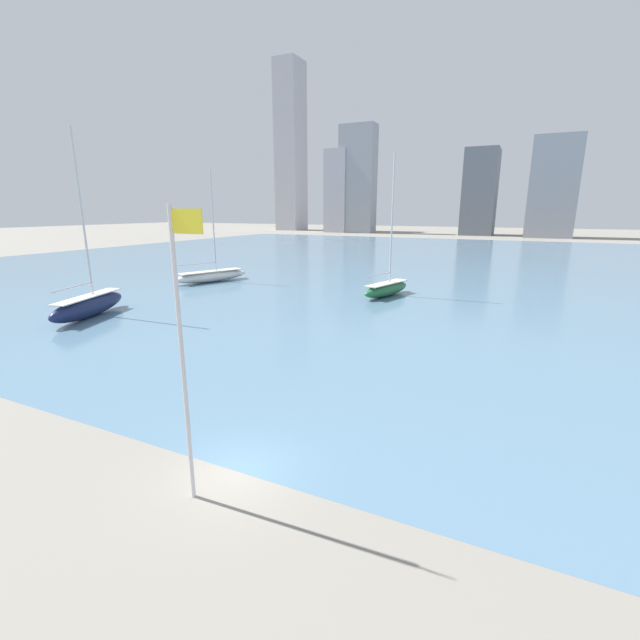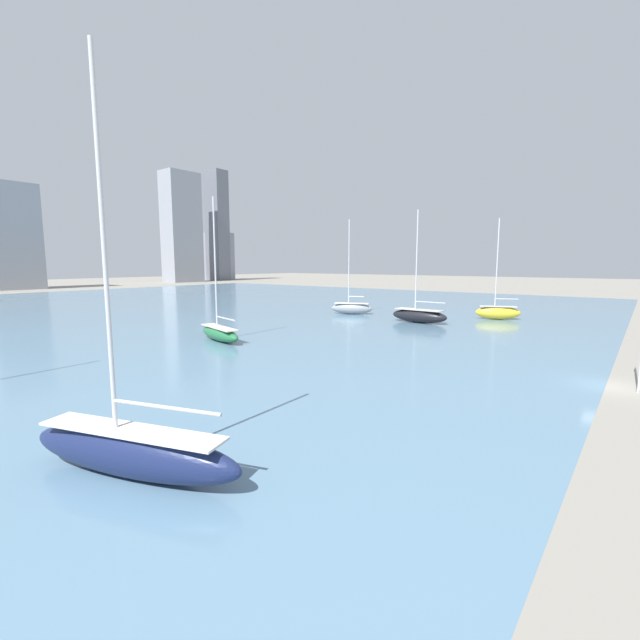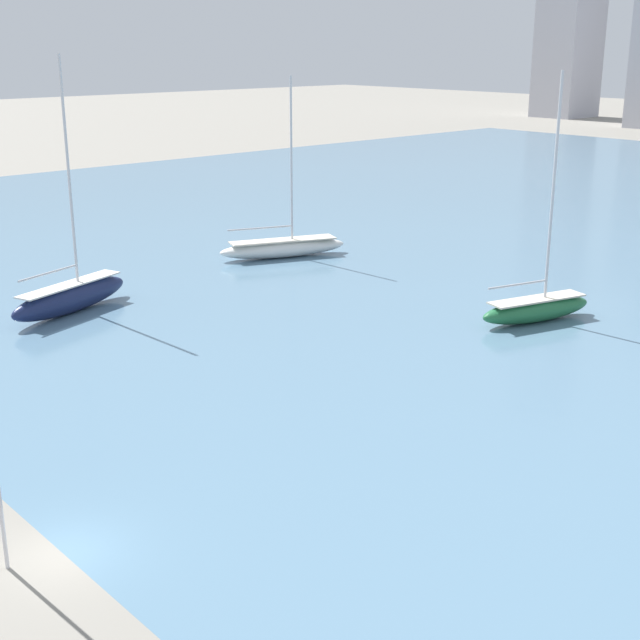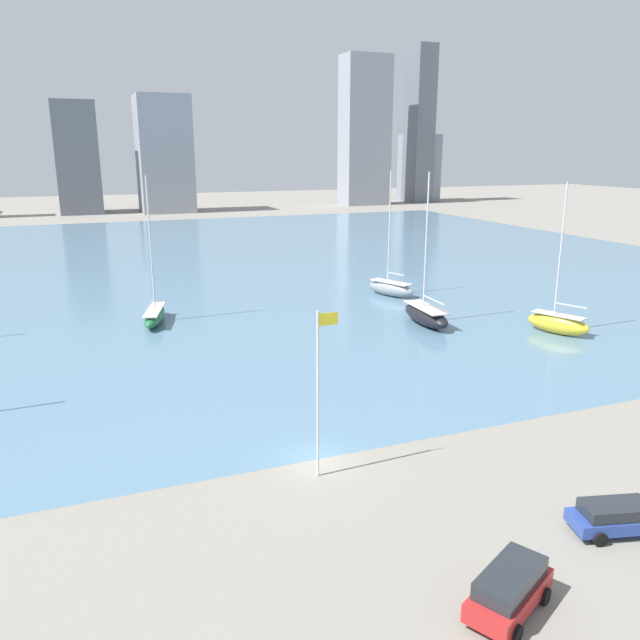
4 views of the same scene
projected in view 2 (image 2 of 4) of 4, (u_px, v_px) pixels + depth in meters
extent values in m
plane|color=gray|center=(606.00, 386.00, 29.59)|extent=(500.00, 500.00, 0.00)
cube|color=slate|center=(109.00, 314.00, 71.95)|extent=(180.00, 140.00, 0.00)
cube|color=#8E939E|center=(8.00, 237.00, 138.37)|extent=(15.28, 15.41, 33.75)
cube|color=#8E939E|center=(182.00, 228.00, 191.32)|extent=(15.57, 9.97, 48.40)
cube|color=slate|center=(217.00, 226.00, 211.53)|extent=(7.26, 10.20, 53.27)
cube|color=gray|center=(218.00, 257.00, 216.81)|extent=(11.14, 12.71, 23.64)
ellipsoid|color=yellow|center=(498.00, 313.00, 64.66)|extent=(4.18, 6.62, 2.01)
cube|color=#BCB7AD|center=(498.00, 306.00, 64.53)|extent=(3.43, 5.42, 0.10)
cube|color=#2D2D33|center=(498.00, 316.00, 64.73)|extent=(0.60, 1.12, 0.90)
cylinder|color=silver|center=(497.00, 263.00, 63.79)|extent=(0.18, 0.18, 13.04)
cylinder|color=silver|center=(507.00, 299.00, 64.09)|extent=(1.39, 3.05, 0.14)
ellipsoid|color=#19234C|center=(132.00, 453.00, 16.93)|extent=(4.72, 9.95, 1.94)
cube|color=silver|center=(131.00, 431.00, 16.80)|extent=(3.87, 8.16, 0.10)
cube|color=#2D2D33|center=(133.00, 466.00, 17.00)|extent=(0.70, 1.74, 0.87)
cylinder|color=silver|center=(104.00, 243.00, 16.09)|extent=(0.18, 0.18, 14.48)
cylinder|color=silver|center=(165.00, 407.00, 16.09)|extent=(1.66, 4.71, 0.14)
ellipsoid|color=black|center=(419.00, 316.00, 61.12)|extent=(3.09, 8.59, 1.91)
cube|color=#BCB7AD|center=(419.00, 310.00, 61.00)|extent=(2.54, 7.05, 0.10)
cube|color=#2D2D33|center=(419.00, 320.00, 61.19)|extent=(0.25, 1.53, 0.86)
cylinder|color=silver|center=(417.00, 260.00, 60.49)|extent=(0.18, 0.18, 13.96)
cylinder|color=silver|center=(430.00, 302.00, 59.77)|extent=(0.42, 4.59, 0.14)
ellipsoid|color=gray|center=(352.00, 308.00, 71.52)|extent=(4.59, 7.14, 1.85)
cube|color=silver|center=(352.00, 303.00, 71.40)|extent=(3.76, 5.86, 0.10)
cube|color=#2D2D33|center=(352.00, 311.00, 71.58)|extent=(0.64, 1.21, 0.83)
cylinder|color=silver|center=(349.00, 262.00, 70.62)|extent=(0.18, 0.18, 13.71)
cylinder|color=silver|center=(356.00, 297.00, 71.07)|extent=(1.15, 2.40, 0.14)
ellipsoid|color=#236B3D|center=(220.00, 334.00, 46.78)|extent=(3.95, 8.49, 1.53)
cube|color=beige|center=(220.00, 327.00, 46.69)|extent=(3.24, 6.96, 0.10)
cube|color=#2D2D33|center=(220.00, 338.00, 46.84)|extent=(0.55, 1.48, 0.69)
cylinder|color=silver|center=(215.00, 263.00, 46.25)|extent=(0.18, 0.18, 13.96)
cylinder|color=silver|center=(226.00, 318.00, 45.25)|extent=(1.32, 4.39, 0.14)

